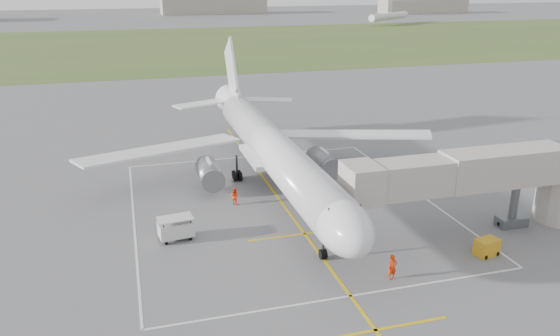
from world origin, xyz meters
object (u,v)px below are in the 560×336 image
object	(u,v)px
airliner	(272,149)
baggage_cart	(176,228)
ramp_worker_nose	(392,267)
gpu_unit	(487,247)
ramp_worker_wing	(235,196)
jet_bridge	(495,178)

from	to	relation	value
airliner	baggage_cart	distance (m)	14.19
airliner	ramp_worker_nose	world-z (taller)	airliner
gpu_unit	baggage_cart	distance (m)	25.14
ramp_worker_nose	ramp_worker_wing	bearing A→B (deg)	111.59
baggage_cart	ramp_worker_wing	xyz separation A→B (m)	(6.19, 6.00, -0.18)
ramp_worker_nose	gpu_unit	bearing A→B (deg)	3.47
airliner	ramp_worker_nose	distance (m)	20.13
jet_bridge	baggage_cart	world-z (taller)	jet_bridge
ramp_worker_wing	gpu_unit	bearing A→B (deg)	179.46
baggage_cart	airliner	bearing A→B (deg)	32.12
gpu_unit	ramp_worker_wing	size ratio (longest dim) A/B	1.22
jet_bridge	gpu_unit	distance (m)	6.48
airliner	ramp_worker_wing	size ratio (longest dim) A/B	28.22
jet_bridge	baggage_cart	xyz separation A→B (m)	(-26.38, 5.52, -3.74)
gpu_unit	ramp_worker_nose	bearing A→B (deg)	176.50
gpu_unit	baggage_cart	bearing A→B (deg)	146.27
ramp_worker_nose	jet_bridge	bearing A→B (deg)	19.01
baggage_cart	ramp_worker_nose	distance (m)	17.98
ramp_worker_wing	ramp_worker_nose	bearing A→B (deg)	157.83
jet_bridge	ramp_worker_wing	distance (m)	23.57
jet_bridge	gpu_unit	bearing A→B (deg)	-127.98
baggage_cart	ramp_worker_nose	size ratio (longest dim) A/B	1.56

